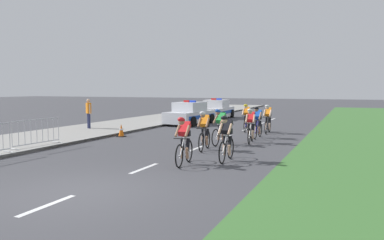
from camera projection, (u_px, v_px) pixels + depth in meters
name	position (u px, v px, depth m)	size (l,w,h in m)	color
ground_plane	(84.00, 192.00, 9.06)	(160.00, 160.00, 0.00)	#424247
sidewalk_slab	(126.00, 125.00, 24.90)	(4.89, 60.00, 0.12)	gray
kerb_edge	(158.00, 126.00, 23.99)	(0.16, 60.00, 0.13)	#9E9E99
grass_verge	(382.00, 137.00, 19.21)	(7.00, 60.00, 0.01)	#3D7033
lane_markings_centre	(225.00, 137.00, 19.03)	(0.14, 25.60, 0.01)	white
cyclist_lead	(184.00, 140.00, 12.14)	(0.45, 1.72, 1.56)	black
cyclist_second	(226.00, 138.00, 12.74)	(0.42, 1.72, 1.56)	black
cyclist_third	(204.00, 130.00, 15.02)	(0.45, 1.72, 1.56)	black
cyclist_fourth	(220.00, 126.00, 16.45)	(0.45, 1.72, 1.56)	black
cyclist_fifth	(251.00, 125.00, 17.01)	(0.45, 1.72, 1.56)	black
cyclist_sixth	(258.00, 122.00, 18.67)	(0.42, 1.72, 1.56)	black
cyclist_seventh	(268.00, 119.00, 20.65)	(0.42, 1.72, 1.56)	black
cyclist_eighth	(246.00, 117.00, 21.51)	(0.45, 1.72, 1.56)	black
police_car_nearest	(190.00, 114.00, 25.73)	(2.30, 4.54, 1.59)	silver
police_car_second	(217.00, 110.00, 30.64)	(2.15, 4.48, 1.59)	white
crowd_barrier_middle	(37.00, 133.00, 15.37)	(0.63, 2.32, 1.07)	#B7BABF
traffic_cone_near	(121.00, 130.00, 19.22)	(0.36, 0.36, 0.64)	black
spectator_closest	(89.00, 111.00, 22.05)	(0.46, 0.39, 1.68)	#23284C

